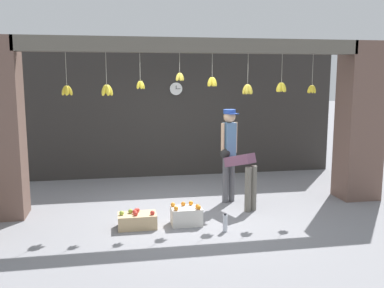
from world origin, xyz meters
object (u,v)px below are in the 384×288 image
(fruit_crate_apples, at_px, (137,220))
(wall_clock, at_px, (176,89))
(water_bottle, at_px, (225,223))
(worker_stooping, at_px, (242,171))
(fruit_crate_oranges, at_px, (186,216))
(shopkeeper, at_px, (229,148))

(fruit_crate_apples, distance_m, wall_clock, 3.95)
(water_bottle, bearing_deg, worker_stooping, 61.69)
(fruit_crate_oranges, relative_size, fruit_crate_apples, 0.81)
(fruit_crate_apples, height_order, water_bottle, fruit_crate_apples)
(worker_stooping, bearing_deg, shopkeeper, 76.80)
(worker_stooping, xyz_separation_m, fruit_crate_apples, (-1.85, -0.66, -0.55))
(shopkeeper, xyz_separation_m, water_bottle, (-0.45, -1.47, -0.88))
(water_bottle, bearing_deg, fruit_crate_apples, 162.59)
(worker_stooping, bearing_deg, fruit_crate_apples, 169.23)
(fruit_crate_oranges, bearing_deg, fruit_crate_apples, 179.90)
(fruit_crate_oranges, xyz_separation_m, water_bottle, (0.51, -0.40, -0.01))
(shopkeeper, bearing_deg, fruit_crate_oranges, 27.38)
(shopkeeper, xyz_separation_m, worker_stooping, (0.13, -0.40, -0.34))
(water_bottle, distance_m, wall_clock, 4.15)
(fruit_crate_oranges, xyz_separation_m, wall_clock, (0.33, 3.30, 1.86))
(shopkeeper, bearing_deg, wall_clock, -94.77)
(shopkeeper, relative_size, fruit_crate_oranges, 3.62)
(fruit_crate_oranges, bearing_deg, wall_clock, 84.38)
(shopkeeper, distance_m, fruit_crate_apples, 2.21)
(wall_clock, bearing_deg, water_bottle, -87.07)
(worker_stooping, height_order, fruit_crate_apples, worker_stooping)
(wall_clock, bearing_deg, fruit_crate_oranges, -95.62)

